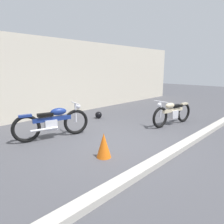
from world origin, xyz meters
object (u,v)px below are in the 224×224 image
at_px(traffic_cone, 104,145).
at_px(motorcycle_blue, 53,122).
at_px(motorcycle_cream, 172,113).
at_px(helmet, 99,115).

bearing_deg(traffic_cone, motorcycle_blue, 92.33).
bearing_deg(motorcycle_cream, helmet, -56.82).
height_order(helmet, motorcycle_cream, motorcycle_cream).
relative_size(traffic_cone, motorcycle_blue, 0.27).
xyz_separation_m(helmet, traffic_cone, (-2.35, -2.74, 0.14)).
distance_m(traffic_cone, motorcycle_blue, 1.95).
relative_size(helmet, traffic_cone, 0.48).
height_order(helmet, traffic_cone, traffic_cone).
relative_size(traffic_cone, motorcycle_cream, 0.28).
height_order(helmet, motorcycle_blue, motorcycle_blue).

